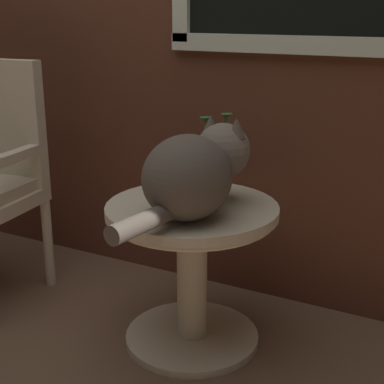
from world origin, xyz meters
The scene contains 4 objects.
ground_plane centered at (0.00, 0.00, 0.00)m, with size 6.00×6.00×0.00m, color brown.
wicker_side_table centered at (0.30, 0.28, 0.37)m, with size 0.63×0.63×0.55m.
cat centered at (0.36, 0.19, 0.71)m, with size 0.33×0.68×0.32m.
pewter_vase_with_ivy centered at (0.32, 0.41, 0.65)m, with size 0.13×0.11×0.32m.
Camera 1 is at (1.23, -1.47, 1.23)m, focal length 54.40 mm.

